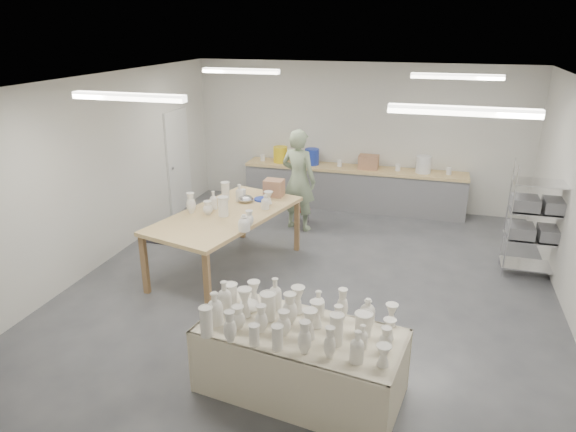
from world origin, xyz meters
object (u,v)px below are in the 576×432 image
(drying_table, at_px, (299,356))
(red_stool, at_px, (302,210))
(potter, at_px, (299,180))
(work_table, at_px, (231,212))

(drying_table, distance_m, red_stool, 4.95)
(drying_table, bearing_deg, potter, 113.09)
(work_table, xyz_separation_m, potter, (0.57, 1.94, 0.02))
(work_table, height_order, red_stool, work_table)
(potter, distance_m, red_stool, 0.74)
(drying_table, height_order, potter, potter)
(drying_table, height_order, red_stool, drying_table)
(potter, bearing_deg, work_table, 89.41)
(work_table, height_order, potter, potter)
(drying_table, xyz_separation_m, red_stool, (-1.23, 4.80, -0.16))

